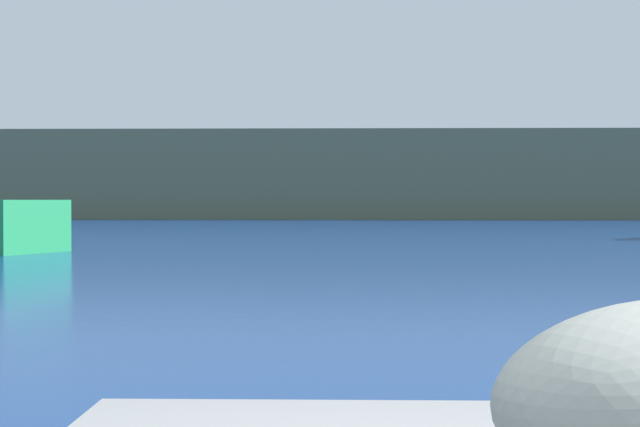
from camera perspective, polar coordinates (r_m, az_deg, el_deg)
hillside_backdrop at (r=68.35m, az=1.85°, el=2.07°), size 140.00×10.25×5.55m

